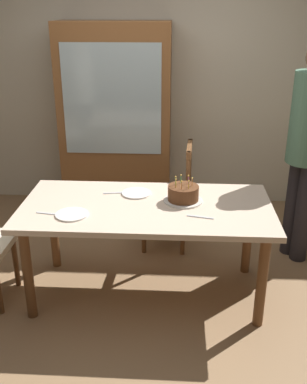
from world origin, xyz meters
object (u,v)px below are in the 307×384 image
Objects in this scene: china_cabinet at (116,120)px; birthday_cake at (183,194)px; plate_far_side at (136,193)px; dining_table at (147,216)px; plate_near_celebrant at (72,214)px; chair_spindle_back at (169,198)px.

birthday_cake is at bearing -65.35° from china_cabinet.
plate_far_side is (-0.35, 0.12, -0.05)m from birthday_cake.
plate_far_side is at bearing -76.30° from china_cabinet.
birthday_cake is (0.26, 0.08, 0.14)m from dining_table.
china_cabinet is (-0.68, 1.48, 0.17)m from birthday_cake.
plate_near_celebrant is at bearing -158.20° from dining_table.
plate_near_celebrant is 1.17m from chair_spindle_back.
china_cabinet reaches higher than chair_spindle_back.
plate_near_celebrant is 1.00× the size of plate_far_side.
plate_near_celebrant reaches higher than dining_table.
chair_spindle_back is (0.14, 0.75, -0.19)m from dining_table.
china_cabinet reaches higher than dining_table.
dining_table is 0.53m from plate_near_celebrant.
birthday_cake is at bearing -80.10° from chair_spindle_back.
birthday_cake is at bearing 16.93° from dining_table.
birthday_cake is at bearing 20.15° from plate_near_celebrant.
plate_near_celebrant is at bearing -92.18° from china_cabinet.
dining_table is 1.87× the size of chair_spindle_back.
dining_table is 0.23m from plate_far_side.
birthday_cake is 0.80m from plate_near_celebrant.
plate_far_side is (-0.09, 0.20, 0.09)m from dining_table.
dining_table is at bearing -65.56° from plate_far_side.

